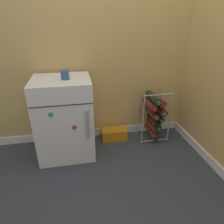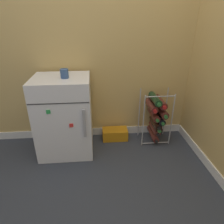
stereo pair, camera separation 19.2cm
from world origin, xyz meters
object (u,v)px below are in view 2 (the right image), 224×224
mini_fridge (65,116)px  wine_rack (156,115)px  soda_box (115,134)px  fridge_top_cup (64,74)px

mini_fridge → wine_rack: bearing=5.5°
mini_fridge → soda_box: size_ratio=2.76×
wine_rack → fridge_top_cup: (-0.95, -0.12, 0.53)m
soda_box → mini_fridge: bearing=-163.9°
mini_fridge → soda_box: mini_fridge is taller
mini_fridge → wine_rack: 1.00m
wine_rack → soda_box: size_ratio=2.07×
mini_fridge → soda_box: (0.54, 0.16, -0.34)m
mini_fridge → fridge_top_cup: (0.05, -0.03, 0.45)m
soda_box → fridge_top_cup: size_ratio=3.51×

